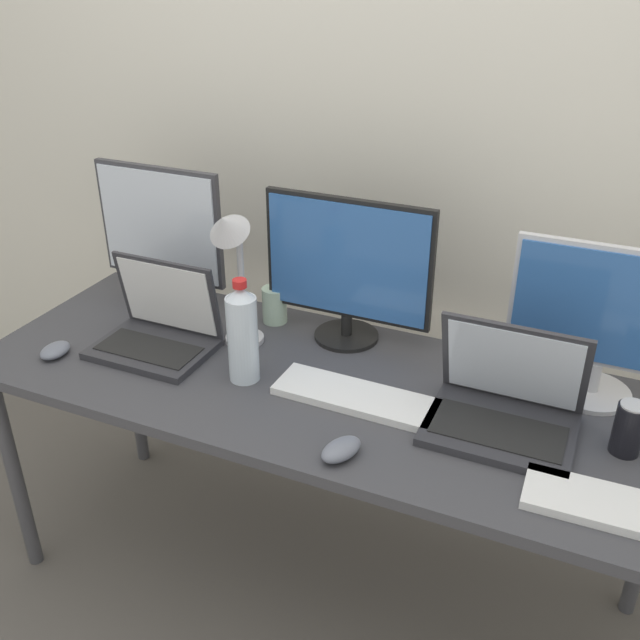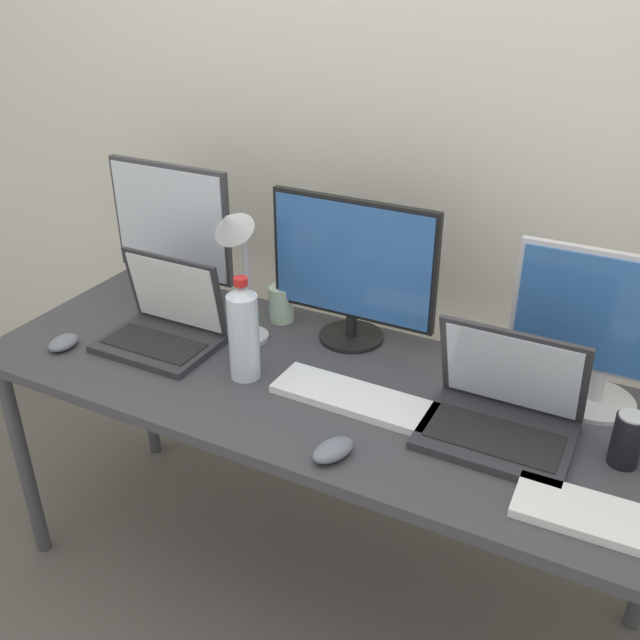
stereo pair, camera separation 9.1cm
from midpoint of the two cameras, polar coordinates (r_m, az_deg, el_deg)
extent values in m
plane|color=#5B5651|center=(2.34, 1.19, -20.32)|extent=(16.00, 16.00, 0.00)
cube|color=silver|center=(2.15, 8.82, 15.67)|extent=(7.00, 0.08, 2.60)
cylinder|color=#424247|center=(2.36, -21.61, -10.50)|extent=(0.04, 0.04, 0.71)
cylinder|color=#424247|center=(2.68, -12.86, -4.15)|extent=(0.04, 0.04, 0.71)
cube|color=#3D3D42|center=(1.86, 1.41, -5.32)|extent=(1.86, 0.69, 0.03)
cylinder|color=#38383D|center=(2.31, -10.09, 1.83)|extent=(0.21, 0.21, 0.01)
cylinder|color=#38383D|center=(2.29, -10.18, 2.81)|extent=(0.03, 0.03, 0.08)
cube|color=#38383D|center=(2.21, -10.64, 7.81)|extent=(0.42, 0.02, 0.35)
cube|color=silver|center=(2.20, -10.85, 7.70)|extent=(0.39, 0.01, 0.33)
cylinder|color=black|center=(2.05, 3.79, -1.33)|extent=(0.18, 0.18, 0.01)
cylinder|color=black|center=(2.03, 3.82, -0.43)|extent=(0.03, 0.03, 0.06)
cube|color=black|center=(1.94, 4.01, 4.82)|extent=(0.48, 0.02, 0.34)
cube|color=#3366B2|center=(1.93, 3.85, 4.69)|extent=(0.46, 0.01, 0.32)
cylinder|color=silver|center=(1.91, 22.38, -6.00)|extent=(0.20, 0.20, 0.01)
cylinder|color=silver|center=(1.89, 22.62, -4.87)|extent=(0.03, 0.03, 0.08)
cube|color=silver|center=(1.80, 23.73, 0.32)|extent=(0.46, 0.02, 0.31)
cube|color=#3366B2|center=(1.79, 23.69, 0.15)|extent=(0.43, 0.01, 0.28)
cube|color=#2D2D33|center=(2.04, -11.58, -1.92)|extent=(0.32, 0.23, 0.02)
cube|color=black|center=(2.02, -11.91, -1.86)|extent=(0.28, 0.13, 0.00)
cube|color=#2D2D33|center=(2.05, -10.28, 2.24)|extent=(0.32, 0.05, 0.23)
cube|color=white|center=(2.04, -10.39, 2.13)|extent=(0.29, 0.04, 0.20)
cube|color=#2D2D33|center=(1.71, 15.42, -8.92)|extent=(0.34, 0.26, 0.02)
cube|color=black|center=(1.69, 15.31, -8.97)|extent=(0.30, 0.14, 0.00)
cube|color=#2D2D33|center=(1.71, 16.63, -3.85)|extent=(0.34, 0.10, 0.24)
cube|color=silver|center=(1.70, 16.57, -4.03)|extent=(0.30, 0.08, 0.22)
cube|color=white|center=(1.77, 4.55, -6.36)|extent=(0.44, 0.14, 0.02)
cube|color=white|center=(1.57, 24.03, -14.57)|extent=(0.39, 0.14, 0.02)
ellipsoid|color=slate|center=(1.59, 2.72, -10.38)|extent=(0.10, 0.12, 0.04)
ellipsoid|color=slate|center=(2.10, -18.68, -1.74)|extent=(0.07, 0.10, 0.03)
cylinder|color=silver|center=(1.82, -4.70, -1.39)|extent=(0.08, 0.08, 0.23)
cone|color=silver|center=(1.76, -4.86, 2.34)|extent=(0.07, 0.07, 0.03)
cylinder|color=red|center=(1.75, -4.89, 3.08)|extent=(0.04, 0.04, 0.02)
cylinder|color=black|center=(1.70, 24.80, -8.75)|extent=(0.07, 0.07, 0.12)
cylinder|color=silver|center=(1.67, 25.23, -7.01)|extent=(0.06, 0.06, 0.00)
cylinder|color=#B2D1B7|center=(2.12, -1.88, 1.29)|extent=(0.07, 0.07, 0.11)
cylinder|color=#519342|center=(2.06, -1.94, 4.90)|extent=(0.01, 0.01, 0.18)
cylinder|color=#B7B7BC|center=(2.05, -4.39, -1.34)|extent=(0.11, 0.11, 0.01)
cylinder|color=#B7B7BC|center=(1.97, -4.57, 2.99)|extent=(0.02, 0.02, 0.33)
cone|color=#B7B7BC|center=(1.85, -5.77, 7.72)|extent=(0.11, 0.12, 0.11)
camera|label=1|loc=(0.05, -88.51, 0.79)|focal=40.00mm
camera|label=2|loc=(0.05, 91.49, -0.79)|focal=40.00mm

